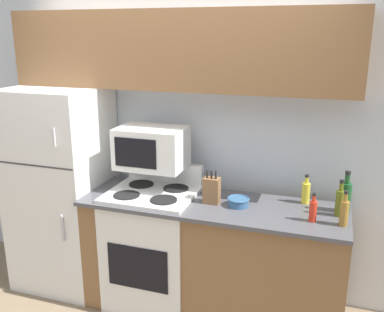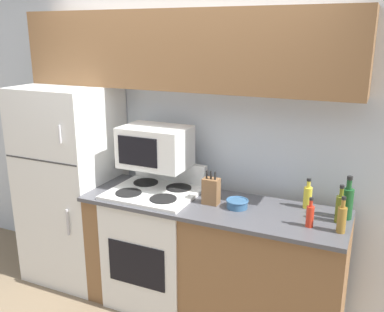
{
  "view_description": "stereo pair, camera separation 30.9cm",
  "coord_description": "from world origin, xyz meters",
  "px_view_note": "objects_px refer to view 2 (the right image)",
  "views": [
    {
      "loc": [
        1.17,
        -2.55,
        2.13
      ],
      "look_at": [
        0.22,
        0.26,
        1.28
      ],
      "focal_mm": 40.0,
      "sensor_mm": 36.0,
      "label": 1
    },
    {
      "loc": [
        1.45,
        -2.44,
        2.13
      ],
      "look_at": [
        0.22,
        0.26,
        1.28
      ],
      "focal_mm": 40.0,
      "sensor_mm": 36.0,
      "label": 2
    }
  ],
  "objects_px": {
    "bottle_vinegar": "(342,219)",
    "bottle_hot_sauce": "(310,215)",
    "bottle_olive_oil": "(340,208)",
    "bottle_cooking_spray": "(308,196)",
    "microwave": "(155,147)",
    "bottle_wine_green": "(347,202)",
    "refrigerator": "(72,184)",
    "bowl": "(237,203)",
    "stove": "(156,244)",
    "knife_block": "(211,191)"
  },
  "relations": [
    {
      "from": "bottle_hot_sauce",
      "to": "bottle_vinegar",
      "type": "relative_size",
      "value": 0.83
    },
    {
      "from": "bottle_hot_sauce",
      "to": "bottle_wine_green",
      "type": "distance_m",
      "value": 0.31
    },
    {
      "from": "bottle_wine_green",
      "to": "bottle_hot_sauce",
      "type": "bearing_deg",
      "value": -130.7
    },
    {
      "from": "bottle_vinegar",
      "to": "bottle_wine_green",
      "type": "distance_m",
      "value": 0.24
    },
    {
      "from": "bottle_vinegar",
      "to": "bottle_olive_oil",
      "type": "bearing_deg",
      "value": 100.26
    },
    {
      "from": "microwave",
      "to": "bottle_olive_oil",
      "type": "bearing_deg",
      "value": -2.1
    },
    {
      "from": "bottle_hot_sauce",
      "to": "bottle_cooking_spray",
      "type": "height_order",
      "value": "bottle_cooking_spray"
    },
    {
      "from": "bottle_olive_oil",
      "to": "bottle_wine_green",
      "type": "relative_size",
      "value": 0.87
    },
    {
      "from": "bowl",
      "to": "bottle_vinegar",
      "type": "relative_size",
      "value": 0.68
    },
    {
      "from": "bottle_vinegar",
      "to": "bottle_hot_sauce",
      "type": "bearing_deg",
      "value": 179.02
    },
    {
      "from": "refrigerator",
      "to": "bottle_wine_green",
      "type": "relative_size",
      "value": 5.71
    },
    {
      "from": "bottle_cooking_spray",
      "to": "bottle_vinegar",
      "type": "bearing_deg",
      "value": -49.98
    },
    {
      "from": "stove",
      "to": "bottle_hot_sauce",
      "type": "distance_m",
      "value": 1.31
    },
    {
      "from": "stove",
      "to": "microwave",
      "type": "bearing_deg",
      "value": 111.22
    },
    {
      "from": "bottle_olive_oil",
      "to": "bottle_cooking_spray",
      "type": "relative_size",
      "value": 1.18
    },
    {
      "from": "stove",
      "to": "bottle_cooking_spray",
      "type": "height_order",
      "value": "bottle_cooking_spray"
    },
    {
      "from": "stove",
      "to": "knife_block",
      "type": "bearing_deg",
      "value": -0.47
    },
    {
      "from": "microwave",
      "to": "bottle_wine_green",
      "type": "distance_m",
      "value": 1.46
    },
    {
      "from": "bottle_olive_oil",
      "to": "bottle_cooking_spray",
      "type": "bearing_deg",
      "value": 145.84
    },
    {
      "from": "stove",
      "to": "bottle_olive_oil",
      "type": "bearing_deg",
      "value": 2.13
    },
    {
      "from": "microwave",
      "to": "bottle_cooking_spray",
      "type": "distance_m",
      "value": 1.21
    },
    {
      "from": "bottle_wine_green",
      "to": "refrigerator",
      "type": "bearing_deg",
      "value": -178.19
    },
    {
      "from": "microwave",
      "to": "bottle_wine_green",
      "type": "height_order",
      "value": "microwave"
    },
    {
      "from": "microwave",
      "to": "bowl",
      "type": "bearing_deg",
      "value": -8.08
    },
    {
      "from": "refrigerator",
      "to": "knife_block",
      "type": "xyz_separation_m",
      "value": [
        1.34,
        -0.07,
        0.17
      ]
    },
    {
      "from": "bottle_hot_sauce",
      "to": "microwave",
      "type": "bearing_deg",
      "value": 170.75
    },
    {
      "from": "stove",
      "to": "bottle_olive_oil",
      "type": "height_order",
      "value": "bottle_olive_oil"
    },
    {
      "from": "refrigerator",
      "to": "bottle_cooking_spray",
      "type": "bearing_deg",
      "value": 4.22
    },
    {
      "from": "microwave",
      "to": "bottle_cooking_spray",
      "type": "height_order",
      "value": "microwave"
    },
    {
      "from": "bowl",
      "to": "bottle_olive_oil",
      "type": "relative_size",
      "value": 0.62
    },
    {
      "from": "bottle_vinegar",
      "to": "refrigerator",
      "type": "bearing_deg",
      "value": 175.78
    },
    {
      "from": "knife_block",
      "to": "bottle_olive_oil",
      "type": "xyz_separation_m",
      "value": [
        0.89,
        0.05,
        0.0
      ]
    },
    {
      "from": "microwave",
      "to": "bottle_hot_sauce",
      "type": "bearing_deg",
      "value": -9.25
    },
    {
      "from": "bowl",
      "to": "bottle_wine_green",
      "type": "bearing_deg",
      "value": 10.48
    },
    {
      "from": "knife_block",
      "to": "bottle_hot_sauce",
      "type": "bearing_deg",
      "value": -7.54
    },
    {
      "from": "stove",
      "to": "bottle_wine_green",
      "type": "distance_m",
      "value": 1.52
    },
    {
      "from": "knife_block",
      "to": "bottle_vinegar",
      "type": "bearing_deg",
      "value": -6.17
    },
    {
      "from": "microwave",
      "to": "bottle_cooking_spray",
      "type": "relative_size",
      "value": 2.38
    },
    {
      "from": "bottle_olive_oil",
      "to": "refrigerator",
      "type": "bearing_deg",
      "value": 179.67
    },
    {
      "from": "refrigerator",
      "to": "stove",
      "type": "height_order",
      "value": "refrigerator"
    },
    {
      "from": "refrigerator",
      "to": "stove",
      "type": "xyz_separation_m",
      "value": [
        0.86,
        -0.06,
        -0.36
      ]
    },
    {
      "from": "bottle_hot_sauce",
      "to": "bottle_cooking_spray",
      "type": "bearing_deg",
      "value": 102.68
    },
    {
      "from": "stove",
      "to": "bottle_hot_sauce",
      "type": "height_order",
      "value": "bottle_hot_sauce"
    },
    {
      "from": "bowl",
      "to": "bottle_wine_green",
      "type": "relative_size",
      "value": 0.54
    },
    {
      "from": "knife_block",
      "to": "bottle_vinegar",
      "type": "relative_size",
      "value": 1.05
    },
    {
      "from": "microwave",
      "to": "bottle_vinegar",
      "type": "distance_m",
      "value": 1.47
    },
    {
      "from": "bottle_olive_oil",
      "to": "bottle_hot_sauce",
      "type": "height_order",
      "value": "bottle_olive_oil"
    },
    {
      "from": "bottle_olive_oil",
      "to": "bottle_vinegar",
      "type": "relative_size",
      "value": 1.08
    },
    {
      "from": "refrigerator",
      "to": "bottle_vinegar",
      "type": "relative_size",
      "value": 7.14
    },
    {
      "from": "refrigerator",
      "to": "bowl",
      "type": "distance_m",
      "value": 1.55
    }
  ]
}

